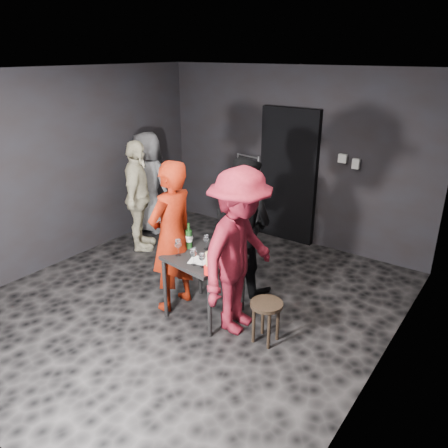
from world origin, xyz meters
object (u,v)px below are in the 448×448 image
Objects in this scene: bystander_cream at (137,190)px; bystander_grey at (148,177)px; tasting_table at (204,264)px; stool at (266,311)px; man_maroon at (240,234)px; wine_bottle at (189,239)px; server_red at (171,223)px; hand_truck at (245,218)px; breadstick_cup at (208,263)px; woman_black at (243,215)px.

bystander_cream is 0.74m from bystander_grey.
tasting_table reaches higher than stool.
man_maroon is 1.18× the size of bystander_cream.
stool is 1.22m from wine_bottle.
server_red is 0.89m from man_maroon.
man_maroon is at bearing 172.19° from stool.
tasting_table is (0.99, -2.38, 0.42)m from hand_truck.
breadstick_cup is at bearing -153.38° from bystander_cream.
tasting_table is at bearing 177.39° from stool.
bystander_cream is 1.01× the size of bystander_grey.
server_red is 1.07× the size of woman_black.
breadstick_cup reaches higher than tasting_table.
stool is (0.85, -0.04, -0.28)m from tasting_table.
hand_truck is 3.05m from breadstick_cup.
hand_truck is 0.59× the size of man_maroon.
hand_truck is at bearing -163.96° from server_red.
bystander_grey is (-2.34, 1.48, 0.29)m from tasting_table.
server_red is 0.28m from wine_bottle.
bystander_cream reaches higher than wine_bottle.
stool is (1.84, -2.42, 0.14)m from hand_truck.
wine_bottle is at bearing -62.11° from hand_truck.
stool is 0.79m from breadstick_cup.
wine_bottle is (-0.27, 0.06, 0.22)m from tasting_table.
breadstick_cup is (0.57, -0.37, 0.00)m from wine_bottle.
man_maroon is (1.46, -2.36, 0.89)m from hand_truck.
tasting_table is at bearing 88.38° from man_maroon.
bystander_grey is at bearing 59.13° from man_maroon.
hand_truck is 1.75× the size of tasting_table.
server_red is at bearing -157.05° from bystander_cream.
bystander_grey is (-1.35, -0.90, 0.71)m from hand_truck.
man_maroon is at bearing 1.67° from tasting_table.
woman_black is (0.99, -1.59, 0.76)m from hand_truck.
man_maroon reaches higher than bystander_cream.
bystander_cream is at bearing -118.54° from server_red.
stool is at bearing 137.91° from woman_black.
bystander_grey reaches higher than tasting_table.
wine_bottle is at bearing -151.29° from bystander_cream.
hand_truck reaches higher than breadstick_cup.
woman_black is at bearing -47.71° from hand_truck.
man_maroon is 8.34× the size of breadstick_cup.
hand_truck reaches higher than tasting_table.
woman_black reaches higher than wine_bottle.
wine_bottle is at bearing 146.27° from bystander_grey.
bystander_cream is (-2.79, 0.90, 0.58)m from stool.
woman_black is 7.42× the size of breadstick_cup.
wine_bottle is at bearing 174.79° from stool.
server_red reaches higher than woman_black.
server_red is 6.89× the size of wine_bottle.
server_red is at bearing 91.71° from man_maroon.
bystander_cream is (-1.52, 0.93, -0.12)m from server_red.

